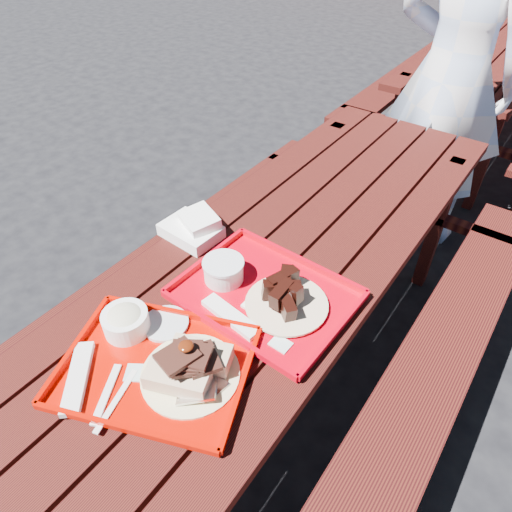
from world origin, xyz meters
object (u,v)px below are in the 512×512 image
picnic_table_near (280,287)px  far_tray (261,293)px  near_tray (158,354)px  person (453,76)px  picnic_table_far (489,71)px

picnic_table_near → far_tray: bearing=-70.9°
near_tray → far_tray: bearing=76.8°
far_tray → person: bearing=90.5°
picnic_table_far → near_tray: near_tray is taller
picnic_table_near → person: (0.07, 1.44, 0.37)m
picnic_table_far → person: 1.41m
picnic_table_near → near_tray: (-0.00, -0.58, 0.23)m
picnic_table_near → far_tray: 0.33m
near_tray → far_tray: near_tray is taller
near_tray → person: (0.07, 2.03, 0.15)m
near_tray → person: 2.03m
picnic_table_far → far_tray: (0.08, -3.03, 0.22)m
person → far_tray: bearing=94.0°
picnic_table_far → picnic_table_near: bearing=-90.0°
far_tray → picnic_table_near: bearing=109.1°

